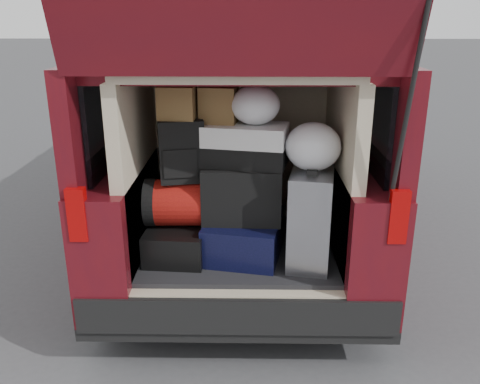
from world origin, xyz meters
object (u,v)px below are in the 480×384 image
(navy_hardshell, at_px, (245,236))
(red_duffel, at_px, (181,202))
(black_hardshell, at_px, (179,239))
(twotone_duffel, at_px, (240,144))
(silver_roller, at_px, (310,218))
(black_soft_case, at_px, (242,193))
(backpack, at_px, (181,151))

(navy_hardshell, height_order, red_duffel, red_duffel)
(black_hardshell, relative_size, twotone_duffel, 0.90)
(silver_roller, xyz_separation_m, red_duffel, (-0.81, 0.13, 0.05))
(navy_hardshell, height_order, silver_roller, silver_roller)
(red_duffel, bearing_deg, silver_roller, -9.54)
(black_hardshell, height_order, twotone_duffel, twotone_duffel)
(navy_hardshell, bearing_deg, black_hardshell, -167.05)
(black_soft_case, xyz_separation_m, twotone_duffel, (-0.01, 0.05, 0.30))
(red_duffel, xyz_separation_m, black_soft_case, (0.39, -0.01, 0.07))
(navy_hardshell, distance_m, red_duffel, 0.47)
(black_hardshell, xyz_separation_m, black_soft_case, (0.41, -0.00, 0.32))
(silver_roller, bearing_deg, navy_hardshell, 172.30)
(red_duffel, relative_size, black_soft_case, 0.93)
(silver_roller, bearing_deg, black_hardshell, -177.53)
(black_soft_case, relative_size, backpack, 1.26)
(black_soft_case, bearing_deg, navy_hardshell, 44.63)
(twotone_duffel, bearing_deg, navy_hardshell, -36.63)
(backpack, xyz_separation_m, twotone_duffel, (0.36, 0.04, 0.03))
(silver_roller, xyz_separation_m, backpack, (-0.80, 0.12, 0.39))
(red_duffel, xyz_separation_m, twotone_duffel, (0.38, 0.04, 0.37))
(silver_roller, height_order, twotone_duffel, twotone_duffel)
(black_hardshell, height_order, backpack, backpack)
(silver_roller, distance_m, black_soft_case, 0.45)
(navy_hardshell, height_order, twotone_duffel, twotone_duffel)
(silver_roller, xyz_separation_m, twotone_duffel, (-0.43, 0.16, 0.43))
(twotone_duffel, bearing_deg, black_hardshell, -161.89)
(backpack, bearing_deg, silver_roller, -19.91)
(red_duffel, height_order, backpack, backpack)
(silver_roller, bearing_deg, red_duffel, -178.59)
(silver_roller, bearing_deg, black_soft_case, 175.31)
(black_soft_case, height_order, backpack, backpack)
(black_soft_case, distance_m, twotone_duffel, 0.31)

